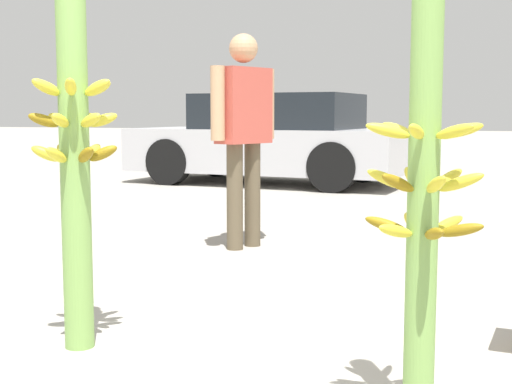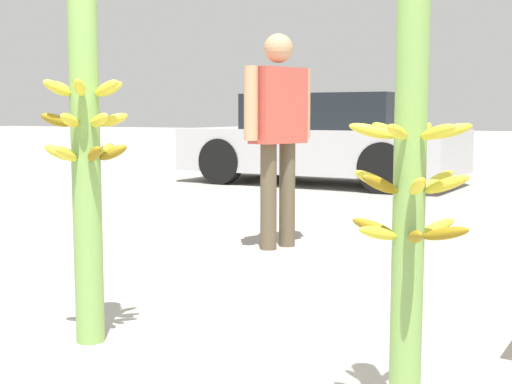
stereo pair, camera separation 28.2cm
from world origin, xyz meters
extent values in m
cylinder|color=#7AA851|center=(-0.82, 0.35, 0.77)|extent=(0.13, 0.13, 1.54)
ellipsoid|color=gold|center=(-0.76, 0.25, 1.14)|extent=(0.11, 0.14, 0.10)
ellipsoid|color=gold|center=(-0.70, 0.35, 1.14)|extent=(0.14, 0.05, 0.10)
ellipsoid|color=gold|center=(-0.76, 0.46, 1.14)|extent=(0.11, 0.14, 0.10)
ellipsoid|color=gold|center=(-0.88, 0.46, 1.14)|extent=(0.11, 0.14, 0.10)
ellipsoid|color=gold|center=(-0.94, 0.35, 1.14)|extent=(0.14, 0.05, 0.10)
ellipsoid|color=gold|center=(-0.88, 0.25, 1.14)|extent=(0.11, 0.14, 0.10)
ellipsoid|color=gold|center=(-0.81, 0.23, 1.00)|extent=(0.07, 0.14, 0.09)
ellipsoid|color=gold|center=(-0.71, 0.31, 1.00)|extent=(0.15, 0.09, 0.09)
ellipsoid|color=gold|center=(-0.73, 0.43, 1.00)|extent=(0.14, 0.12, 0.09)
ellipsoid|color=gold|center=(-0.84, 0.47, 1.00)|extent=(0.07, 0.14, 0.09)
ellipsoid|color=gold|center=(-0.94, 0.40, 1.00)|extent=(0.15, 0.09, 0.09)
ellipsoid|color=olive|center=(-0.92, 0.28, 1.00)|extent=(0.14, 0.12, 0.09)
ellipsoid|color=olive|center=(-0.72, 0.41, 0.86)|extent=(0.14, 0.10, 0.10)
ellipsoid|color=gold|center=(-0.82, 0.47, 0.86)|extent=(0.06, 0.14, 0.10)
ellipsoid|color=gold|center=(-0.92, 0.42, 0.86)|extent=(0.14, 0.12, 0.10)
ellipsoid|color=gold|center=(-0.93, 0.30, 0.86)|extent=(0.14, 0.10, 0.10)
ellipsoid|color=gold|center=(-0.83, 0.23, 0.86)|extent=(0.06, 0.14, 0.10)
ellipsoid|color=olive|center=(-0.72, 0.29, 0.86)|extent=(0.14, 0.12, 0.10)
cylinder|color=#7AA851|center=(0.68, 0.05, 0.75)|extent=(0.10, 0.10, 1.49)
ellipsoid|color=gold|center=(0.67, -0.07, 0.97)|extent=(0.05, 0.16, 0.07)
ellipsoid|color=gold|center=(0.78, -0.02, 0.97)|extent=(0.15, 0.12, 0.07)
ellipsoid|color=gold|center=(0.79, 0.10, 0.97)|extent=(0.15, 0.10, 0.07)
ellipsoid|color=gold|center=(0.70, 0.17, 0.97)|extent=(0.05, 0.16, 0.07)
ellipsoid|color=gold|center=(0.59, 0.12, 0.97)|extent=(0.15, 0.12, 0.07)
ellipsoid|color=gold|center=(0.58, 0.00, 0.97)|extent=(0.15, 0.10, 0.07)
ellipsoid|color=gold|center=(0.57, 0.06, 0.81)|extent=(0.15, 0.05, 0.09)
ellipsoid|color=olive|center=(0.62, -0.05, 0.81)|extent=(0.12, 0.15, 0.09)
ellipsoid|color=gold|center=(0.73, -0.06, 0.81)|extent=(0.10, 0.15, 0.09)
ellipsoid|color=gold|center=(0.80, 0.04, 0.81)|extent=(0.15, 0.05, 0.09)
ellipsoid|color=gold|center=(0.75, 0.15, 0.81)|extent=(0.12, 0.15, 0.09)
ellipsoid|color=gold|center=(0.63, 0.16, 0.81)|extent=(0.10, 0.15, 0.09)
ellipsoid|color=olive|center=(0.73, -0.06, 0.66)|extent=(0.10, 0.15, 0.07)
ellipsoid|color=olive|center=(0.80, 0.04, 0.66)|extent=(0.16, 0.05, 0.07)
ellipsoid|color=gold|center=(0.75, 0.15, 0.66)|extent=(0.12, 0.14, 0.07)
ellipsoid|color=gold|center=(0.64, 0.16, 0.66)|extent=(0.10, 0.15, 0.07)
ellipsoid|color=olive|center=(0.57, 0.06, 0.66)|extent=(0.16, 0.05, 0.07)
ellipsoid|color=gold|center=(0.61, -0.05, 0.66)|extent=(0.12, 0.14, 0.07)
cylinder|color=brown|center=(-1.00, 2.69, 0.40)|extent=(0.16, 0.16, 0.80)
cylinder|color=brown|center=(-0.93, 2.88, 0.40)|extent=(0.16, 0.16, 0.80)
cube|color=#BF4C3F|center=(-0.96, 2.78, 1.08)|extent=(0.35, 0.48, 0.57)
cylinder|color=tan|center=(-1.07, 2.53, 1.10)|extent=(0.14, 0.14, 0.54)
cylinder|color=tan|center=(-0.86, 3.04, 1.10)|extent=(0.14, 0.14, 0.54)
sphere|color=tan|center=(-0.96, 2.78, 1.51)|extent=(0.22, 0.22, 0.22)
cube|color=#B7B7BC|center=(-2.39, 7.58, 0.49)|extent=(4.08, 1.99, 0.62)
cube|color=black|center=(-2.23, 7.57, 1.05)|extent=(2.29, 1.72, 0.50)
cylinder|color=black|center=(-3.67, 6.91, 0.33)|extent=(0.67, 0.25, 0.66)
cylinder|color=black|center=(-3.56, 8.44, 0.33)|extent=(0.67, 0.25, 0.66)
cylinder|color=black|center=(-1.22, 6.72, 0.33)|extent=(0.67, 0.25, 0.66)
cylinder|color=black|center=(-1.10, 8.26, 0.33)|extent=(0.67, 0.25, 0.66)
camera|label=1|loc=(0.94, -2.27, 1.03)|focal=50.00mm
camera|label=2|loc=(1.20, -2.16, 1.03)|focal=50.00mm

